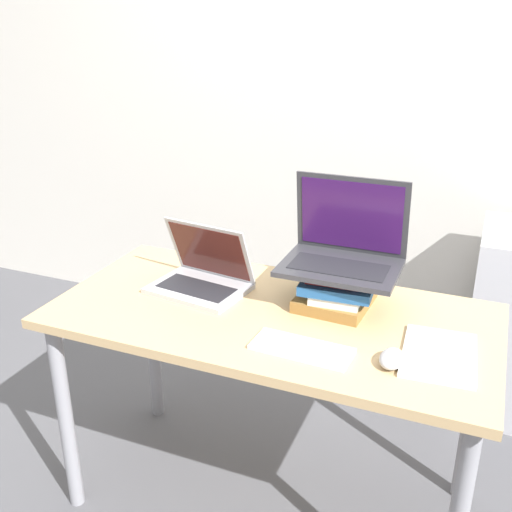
# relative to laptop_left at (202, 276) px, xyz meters

# --- Properties ---
(wall_back) EXTENTS (8.00, 0.05, 2.70)m
(wall_back) POSITION_rel_laptop_left_xyz_m (0.27, 1.19, 0.55)
(wall_back) COLOR silver
(wall_back) RESTS_ON ground_plane
(desk) EXTENTS (1.37, 0.67, 0.75)m
(desk) POSITION_rel_laptop_left_xyz_m (0.27, -0.07, -0.14)
(desk) COLOR tan
(desk) RESTS_ON ground_plane
(laptop_left) EXTENTS (0.34, 0.27, 0.23)m
(laptop_left) POSITION_rel_laptop_left_xyz_m (0.00, 0.00, 0.00)
(laptop_left) COLOR #B2B2B7
(laptop_left) RESTS_ON desk
(book_stack) EXTENTS (0.24, 0.27, 0.12)m
(book_stack) POSITION_rel_laptop_left_xyz_m (0.45, 0.06, 0.01)
(book_stack) COLOR olive
(book_stack) RESTS_ON desk
(laptop_on_books) EXTENTS (0.36, 0.26, 0.27)m
(laptop_on_books) POSITION_rel_laptop_left_xyz_m (0.46, 0.08, 0.13)
(laptop_on_books) COLOR #333338
(laptop_on_books) RESTS_ON book_stack
(wireless_keyboard) EXTENTS (0.28, 0.13, 0.01)m
(wireless_keyboard) POSITION_rel_laptop_left_xyz_m (0.44, -0.25, -0.04)
(wireless_keyboard) COLOR silver
(wireless_keyboard) RESTS_ON desk
(mouse) EXTENTS (0.06, 0.10, 0.04)m
(mouse) POSITION_rel_laptop_left_xyz_m (0.68, -0.23, -0.03)
(mouse) COLOR #B2B2B7
(mouse) RESTS_ON desk
(notepad) EXTENTS (0.21, 0.29, 0.01)m
(notepad) POSITION_rel_laptop_left_xyz_m (0.79, -0.14, -0.04)
(notepad) COLOR silver
(notepad) RESTS_ON desk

